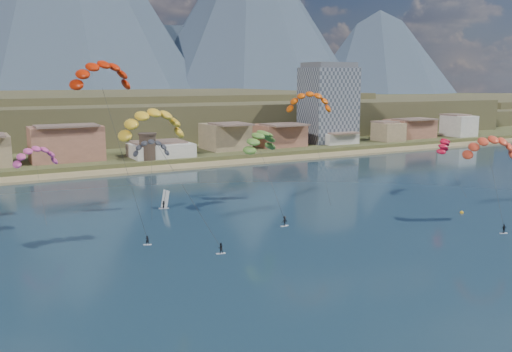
{
  "coord_description": "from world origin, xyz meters",
  "views": [
    {
      "loc": [
        -46.63,
        -54.55,
        27.47
      ],
      "look_at": [
        0.0,
        32.0,
        10.0
      ],
      "focal_mm": 38.38,
      "sensor_mm": 36.0,
      "label": 1
    }
  ],
  "objects_px": {
    "buoy": "(462,213)",
    "windsurfer": "(164,203)",
    "apartment_tower": "(328,103)",
    "kitesurfer_yellow": "(153,120)",
    "kitesurfer_green": "(260,139)",
    "kitesurfer_red": "(101,71)",
    "watchtower": "(148,146)",
    "kitesurfer_orange": "(491,144)"
  },
  "relations": [
    {
      "from": "kitesurfer_yellow",
      "to": "buoy",
      "type": "distance_m",
      "value": 66.8
    },
    {
      "from": "apartment_tower",
      "to": "kitesurfer_red",
      "type": "height_order",
      "value": "apartment_tower"
    },
    {
      "from": "kitesurfer_red",
      "to": "windsurfer",
      "type": "xyz_separation_m",
      "value": [
        15.52,
        15.47,
        -27.56
      ]
    },
    {
      "from": "windsurfer",
      "to": "buoy",
      "type": "relative_size",
      "value": 5.24
    },
    {
      "from": "kitesurfer_red",
      "to": "kitesurfer_green",
      "type": "height_order",
      "value": "kitesurfer_red"
    },
    {
      "from": "kitesurfer_yellow",
      "to": "kitesurfer_green",
      "type": "height_order",
      "value": "kitesurfer_yellow"
    },
    {
      "from": "kitesurfer_orange",
      "to": "buoy",
      "type": "height_order",
      "value": "kitesurfer_orange"
    },
    {
      "from": "apartment_tower",
      "to": "kitesurfer_yellow",
      "type": "distance_m",
      "value": 142.49
    },
    {
      "from": "buoy",
      "to": "windsurfer",
      "type": "bearing_deg",
      "value": 147.89
    },
    {
      "from": "kitesurfer_orange",
      "to": "windsurfer",
      "type": "relative_size",
      "value": 4.67
    },
    {
      "from": "apartment_tower",
      "to": "kitesurfer_red",
      "type": "xyz_separation_m",
      "value": [
        -110.17,
        -87.81,
        10.99
      ]
    },
    {
      "from": "kitesurfer_red",
      "to": "kitesurfer_yellow",
      "type": "bearing_deg",
      "value": -57.69
    },
    {
      "from": "kitesurfer_orange",
      "to": "windsurfer",
      "type": "bearing_deg",
      "value": 142.7
    },
    {
      "from": "apartment_tower",
      "to": "watchtower",
      "type": "relative_size",
      "value": 3.72
    },
    {
      "from": "apartment_tower",
      "to": "kitesurfer_green",
      "type": "distance_m",
      "value": 111.16
    },
    {
      "from": "watchtower",
      "to": "windsurfer",
      "type": "distance_m",
      "value": 60.37
    },
    {
      "from": "watchtower",
      "to": "windsurfer",
      "type": "height_order",
      "value": "watchtower"
    },
    {
      "from": "apartment_tower",
      "to": "kitesurfer_red",
      "type": "bearing_deg",
      "value": -141.44
    },
    {
      "from": "kitesurfer_orange",
      "to": "buoy",
      "type": "relative_size",
      "value": 24.47
    },
    {
      "from": "kitesurfer_red",
      "to": "kitesurfer_orange",
      "type": "xyz_separation_m",
      "value": [
        67.71,
        -24.28,
        -13.61
      ]
    },
    {
      "from": "kitesurfer_green",
      "to": "kitesurfer_yellow",
      "type": "bearing_deg",
      "value": -151.11
    },
    {
      "from": "watchtower",
      "to": "kitesurfer_orange",
      "type": "height_order",
      "value": "kitesurfer_orange"
    },
    {
      "from": "kitesurfer_green",
      "to": "buoy",
      "type": "relative_size",
      "value": 27.57
    },
    {
      "from": "apartment_tower",
      "to": "kitesurfer_yellow",
      "type": "relative_size",
      "value": 1.29
    },
    {
      "from": "windsurfer",
      "to": "kitesurfer_red",
      "type": "bearing_deg",
      "value": -135.09
    },
    {
      "from": "kitesurfer_red",
      "to": "kitesurfer_green",
      "type": "xyz_separation_m",
      "value": [
        34.25,
        6.67,
        -13.81
      ]
    },
    {
      "from": "watchtower",
      "to": "kitesurfer_yellow",
      "type": "distance_m",
      "value": 87.63
    },
    {
      "from": "apartment_tower",
      "to": "kitesurfer_red",
      "type": "relative_size",
      "value": 1.01
    },
    {
      "from": "kitesurfer_red",
      "to": "windsurfer",
      "type": "bearing_deg",
      "value": 44.91
    },
    {
      "from": "apartment_tower",
      "to": "windsurfer",
      "type": "relative_size",
      "value": 8.11
    },
    {
      "from": "watchtower",
      "to": "apartment_tower",
      "type": "bearing_deg",
      "value": 9.93
    },
    {
      "from": "kitesurfer_orange",
      "to": "buoy",
      "type": "bearing_deg",
      "value": 82.31
    },
    {
      "from": "kitesurfer_yellow",
      "to": "kitesurfer_orange",
      "type": "height_order",
      "value": "kitesurfer_yellow"
    },
    {
      "from": "windsurfer",
      "to": "watchtower",
      "type": "bearing_deg",
      "value": 75.9
    },
    {
      "from": "apartment_tower",
      "to": "watchtower",
      "type": "xyz_separation_m",
      "value": [
        -80.0,
        -14.0,
        -11.45
      ]
    },
    {
      "from": "kitesurfer_green",
      "to": "windsurfer",
      "type": "distance_m",
      "value": 24.84
    },
    {
      "from": "buoy",
      "to": "kitesurfer_yellow",
      "type": "bearing_deg",
      "value": 172.06
    },
    {
      "from": "kitesurfer_yellow",
      "to": "windsurfer",
      "type": "height_order",
      "value": "kitesurfer_yellow"
    },
    {
      "from": "apartment_tower",
      "to": "buoy",
      "type": "distance_m",
      "value": 114.9
    },
    {
      "from": "kitesurfer_yellow",
      "to": "kitesurfer_orange",
      "type": "distance_m",
      "value": 64.08
    },
    {
      "from": "watchtower",
      "to": "buoy",
      "type": "distance_m",
      "value": 99.56
    },
    {
      "from": "apartment_tower",
      "to": "kitesurfer_orange",
      "type": "distance_m",
      "value": 119.89
    }
  ]
}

